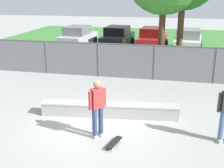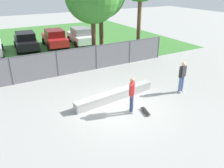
# 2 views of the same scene
# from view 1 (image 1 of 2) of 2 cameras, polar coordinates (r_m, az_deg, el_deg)

# --- Properties ---
(ground_plane) EXTENTS (80.00, 80.00, 0.00)m
(ground_plane) POSITION_cam_1_polar(r_m,az_deg,el_deg) (9.72, -2.91, -8.35)
(ground_plane) COLOR #9E9E99
(grass_strip) EXTENTS (26.36, 20.00, 0.02)m
(grass_strip) POSITION_cam_1_polar(r_m,az_deg,el_deg) (24.86, 6.68, 7.98)
(grass_strip) COLOR #3D7A33
(grass_strip) RESTS_ON ground
(concrete_ledge) EXTENTS (4.92, 1.03, 0.49)m
(concrete_ledge) POSITION_cam_1_polar(r_m,az_deg,el_deg) (10.34, -0.51, -5.10)
(concrete_ledge) COLOR #999993
(concrete_ledge) RESTS_ON ground
(skateboarder) EXTENTS (0.45, 0.46, 1.82)m
(skateboarder) POSITION_cam_1_polar(r_m,az_deg,el_deg) (8.65, -2.89, -4.47)
(skateboarder) COLOR beige
(skateboarder) RESTS_ON ground
(skateboard) EXTENTS (0.39, 0.82, 0.09)m
(skateboard) POSITION_cam_1_polar(r_m,az_deg,el_deg) (8.61, 0.37, -11.48)
(skateboard) COLOR black
(skateboard) RESTS_ON ground
(chainlink_fence) EXTENTS (14.43, 0.07, 1.77)m
(chainlink_fence) POSITION_cam_1_polar(r_m,az_deg,el_deg) (14.65, 2.76, 4.82)
(chainlink_fence) COLOR #4C4C51
(chainlink_fence) RESTS_ON ground
(car_silver) EXTENTS (2.27, 4.33, 1.66)m
(car_silver) POSITION_cam_1_polar(r_m,az_deg,el_deg) (23.01, -6.71, 9.26)
(car_silver) COLOR #B7BABF
(car_silver) RESTS_ON ground
(car_black) EXTENTS (2.27, 4.33, 1.66)m
(car_black) POSITION_cam_1_polar(r_m,az_deg,el_deg) (22.72, 1.13, 9.26)
(car_black) COLOR black
(car_black) RESTS_ON ground
(car_red) EXTENTS (2.27, 4.33, 1.66)m
(car_red) POSITION_cam_1_polar(r_m,az_deg,el_deg) (22.24, 7.99, 8.90)
(car_red) COLOR #B21E1E
(car_red) RESTS_ON ground
(car_white) EXTENTS (2.27, 4.33, 1.66)m
(car_white) POSITION_cam_1_polar(r_m,az_deg,el_deg) (21.89, 14.77, 8.34)
(car_white) COLOR silver
(car_white) RESTS_ON ground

